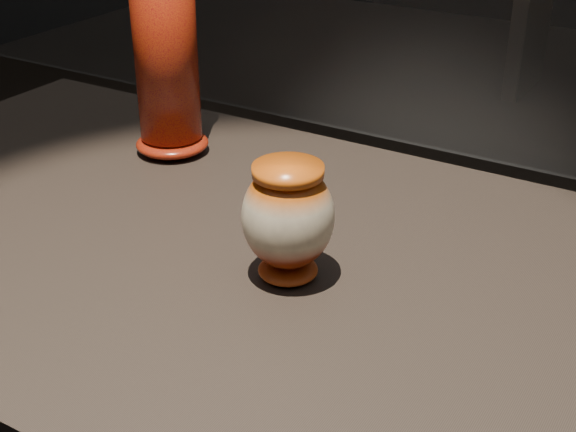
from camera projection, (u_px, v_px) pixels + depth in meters
name	position (u px, v px, depth m)	size (l,w,h in m)	color
main_vase	(288.00, 218.00, 0.96)	(0.14, 0.14, 0.15)	maroon
tall_vase	(165.00, 43.00, 1.26)	(0.15, 0.15, 0.38)	#A2340A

